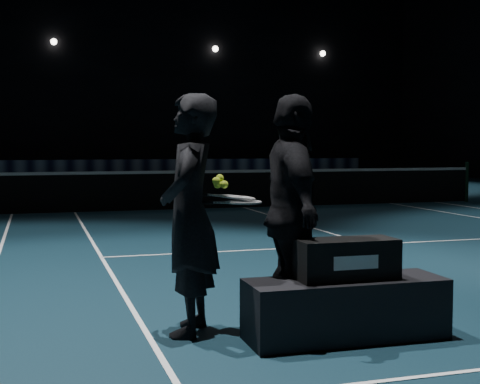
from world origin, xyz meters
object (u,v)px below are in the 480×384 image
object	(u,v)px
player_bench	(346,309)
racket_upper	(238,198)
racket_bag	(346,259)
player_a	(189,215)
tennis_balls	(221,183)
player_b	(293,214)
racket_lower	(244,202)

from	to	relation	value
player_bench	racket_upper	world-z (taller)	racket_upper
racket_bag	player_a	xyz separation A→B (m)	(-1.16, 0.52, 0.34)
player_a	racket_upper	xyz separation A→B (m)	(0.40, -0.06, 0.14)
player_a	tennis_balls	world-z (taller)	player_a
racket_bag	racket_upper	world-z (taller)	racket_upper
player_b	player_bench	bearing A→B (deg)	-124.72
racket_upper	racket_lower	bearing A→B (deg)	-42.66
player_a	tennis_balls	size ratio (longest dim) A/B	16.44
player_b	racket_upper	bearing A→B (deg)	78.07
racket_lower	player_b	bearing A→B (deg)	0.00
player_bench	player_a	world-z (taller)	player_a
player_b	tennis_balls	distance (m)	0.65
player_a	racket_upper	size ratio (longest dim) A/B	2.90
player_b	racket_lower	xyz separation A→B (m)	(-0.39, 0.10, 0.10)
player_bench	racket_lower	xyz separation A→B (m)	(-0.73, 0.41, 0.84)
player_bench	player_a	size ratio (longest dim) A/B	0.82
player_a	racket_bag	bearing A→B (deg)	88.35
racket_bag	racket_upper	distance (m)	1.01
racket_upper	tennis_balls	bearing A→B (deg)	-170.43
player_b	racket_bag	bearing A→B (deg)	-124.72
player_bench	player_b	size ratio (longest dim) A/B	0.82
player_b	racket_lower	distance (m)	0.41
player_bench	player_a	bearing A→B (deg)	156.83
tennis_balls	racket_upper	bearing A→B (deg)	-0.85
racket_bag	player_b	xyz separation A→B (m)	(-0.34, 0.31, 0.34)
player_b	tennis_balls	xyz separation A→B (m)	(-0.58, 0.15, 0.26)
player_a	racket_lower	bearing A→B (deg)	98.01
tennis_balls	player_bench	bearing A→B (deg)	-26.76
racket_bag	tennis_balls	distance (m)	1.19
player_bench	tennis_balls	bearing A→B (deg)	154.16
racket_bag	player_b	world-z (taller)	player_b
racket_lower	tennis_balls	xyz separation A→B (m)	(-0.19, 0.05, 0.16)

